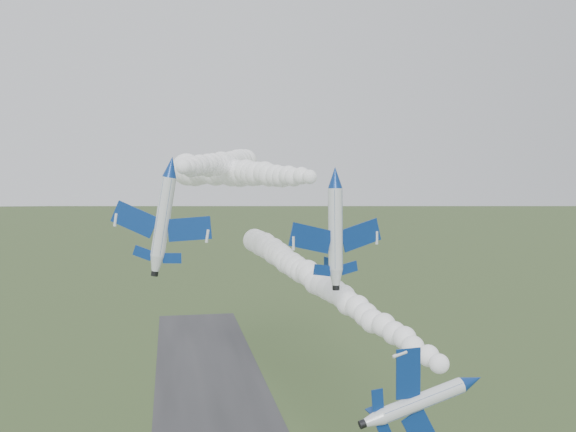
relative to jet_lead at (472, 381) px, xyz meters
name	(u,v)px	position (x,y,z in m)	size (l,w,h in m)	color
jet_lead	(472,381)	(0.00, 0.00, 0.00)	(3.23, 11.22, 8.98)	white
smoke_trail_jet_lead	(314,279)	(-4.16, 39.81, 2.30)	(4.49, 74.58, 4.49)	white
jet_pair_left	(171,166)	(-24.01, 22.01, 17.81)	(10.97, 12.96, 3.54)	white
smoke_trail_jet_pair_left	(222,164)	(-15.89, 54.34, 18.80)	(4.57, 59.56, 4.57)	white
jet_pair_right	(336,177)	(-5.57, 22.85, 16.69)	(12.00, 13.96, 3.50)	white
smoke_trail_jet_pair_right	(232,172)	(-14.29, 55.09, 17.45)	(5.82, 60.00, 5.82)	white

